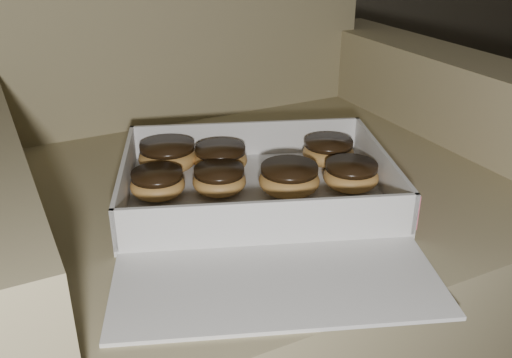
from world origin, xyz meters
name	(u,v)px	position (x,y,z in m)	size (l,w,h in m)	color
armchair	(243,226)	(-0.42, 0.96, 0.31)	(0.93, 0.79, 0.97)	#90835C
bakery_box	(261,201)	(-0.47, 0.79, 0.45)	(0.51, 0.55, 0.06)	silver
donut_a	(328,151)	(-0.32, 0.86, 0.47)	(0.08, 0.08, 0.04)	#C58B44
donut_b	(158,183)	(-0.60, 0.88, 0.46)	(0.08, 0.08, 0.04)	#C58B44
donut_c	(219,179)	(-0.51, 0.85, 0.46)	(0.08, 0.08, 0.04)	#C58B44
donut_d	(221,158)	(-0.48, 0.92, 0.47)	(0.08, 0.08, 0.04)	#C58B44
donut_e	(351,175)	(-0.33, 0.77, 0.47)	(0.08, 0.08, 0.04)	#C58B44
donut_f	(168,156)	(-0.55, 0.96, 0.47)	(0.09, 0.09, 0.05)	#C58B44
donut_g	(289,179)	(-0.42, 0.80, 0.47)	(0.09, 0.09, 0.04)	#C58B44
crumb_a	(355,219)	(-0.38, 0.69, 0.45)	(0.01, 0.01, 0.00)	black
crumb_b	(155,239)	(-0.64, 0.76, 0.45)	(0.01, 0.01, 0.00)	black
crumb_c	(168,227)	(-0.61, 0.79, 0.45)	(0.01, 0.01, 0.00)	black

